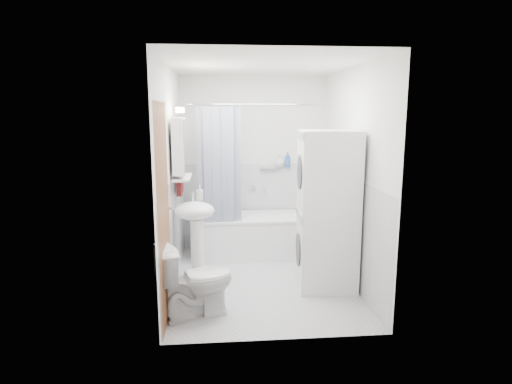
{
  "coord_description": "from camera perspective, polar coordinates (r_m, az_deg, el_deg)",
  "views": [
    {
      "loc": [
        -0.49,
        -4.62,
        1.91
      ],
      "look_at": [
        -0.07,
        0.15,
        1.01
      ],
      "focal_mm": 30.0,
      "sensor_mm": 36.0,
      "label": 1
    }
  ],
  "objects": [
    {
      "name": "shower_caddy",
      "position": [
        5.95,
        1.64,
        3.27
      ],
      "size": [
        0.22,
        0.06,
        0.02
      ],
      "primitive_type": "cube",
      "color": "silver",
      "rests_on": "room_walls"
    },
    {
      "name": "soap_pump",
      "position": [
        4.97,
        -7.5,
        -0.62
      ],
      "size": [
        0.08,
        0.17,
        0.08
      ],
      "primitive_type": "imported",
      "color": "gray",
      "rests_on": "sink"
    },
    {
      "name": "floor",
      "position": [
        5.02,
        0.94,
        -11.74
      ],
      "size": [
        2.6,
        2.6,
        0.0
      ],
      "primitive_type": "plane",
      "color": "silver",
      "rests_on": "ground"
    },
    {
      "name": "shampoo_b",
      "position": [
        5.98,
        4.23,
        3.77
      ],
      "size": [
        0.08,
        0.21,
        0.08
      ],
      "primitive_type": "imported",
      "color": "#2A5AAB",
      "rests_on": "shower_caddy"
    },
    {
      "name": "door",
      "position": [
        4.19,
        -11.24,
        -2.12
      ],
      "size": [
        0.05,
        2.0,
        2.0
      ],
      "color": "brown",
      "rests_on": "ground"
    },
    {
      "name": "shelf_cup",
      "position": [
        4.9,
        -9.71,
        2.87
      ],
      "size": [
        0.1,
        0.09,
        0.1
      ],
      "primitive_type": "imported",
      "color": "gray",
      "rests_on": "shelf"
    },
    {
      "name": "tub_spout",
      "position": [
        5.99,
        1.14,
        0.58
      ],
      "size": [
        0.04,
        0.12,
        0.04
      ],
      "primitive_type": "cylinder",
      "rotation": [
        1.57,
        0.0,
        0.0
      ],
      "color": "silver",
      "rests_on": "room_walls"
    },
    {
      "name": "washer_dryer",
      "position": [
        4.71,
        9.44,
        -2.41
      ],
      "size": [
        0.66,
        0.65,
        1.72
      ],
      "rotation": [
        0.0,
        0.0,
        -0.07
      ],
      "color": "white",
      "rests_on": "ground"
    },
    {
      "name": "shelf",
      "position": [
        4.79,
        -9.8,
        1.93
      ],
      "size": [
        0.18,
        0.54,
        0.02
      ],
      "primitive_type": "cube",
      "color": "silver",
      "rests_on": "room_walls"
    },
    {
      "name": "curtain_rod",
      "position": [
        5.28,
        -0.29,
        11.59
      ],
      "size": [
        1.61,
        0.02,
        0.02
      ],
      "primitive_type": "cylinder",
      "rotation": [
        0.0,
        1.57,
        0.0
      ],
      "color": "silver",
      "rests_on": "room_walls"
    },
    {
      "name": "shower_curtain",
      "position": [
        5.3,
        -4.92,
        3.42
      ],
      "size": [
        0.55,
        0.02,
        1.45
      ],
      "color": "#152349",
      "rests_on": "curtain_rod"
    },
    {
      "name": "room_walls",
      "position": [
        4.66,
        1.0,
        5.41
      ],
      "size": [
        2.6,
        2.6,
        2.6
      ],
      "color": "white",
      "rests_on": "ground"
    },
    {
      "name": "towel",
      "position": [
        5.01,
        -10.2,
        4.77
      ],
      "size": [
        0.07,
        0.36,
        0.87
      ],
      "color": "#5E170E",
      "rests_on": "room_walls"
    },
    {
      "name": "bathtub",
      "position": [
        5.78,
        -0.5,
        -5.55
      ],
      "size": [
        1.43,
        0.68,
        0.55
      ],
      "color": "white",
      "rests_on": "ground"
    },
    {
      "name": "toilet",
      "position": [
        4.14,
        -8.04,
        -11.64
      ],
      "size": [
        0.8,
        0.61,
        0.7
      ],
      "primitive_type": "imported",
      "rotation": [
        0.0,
        0.0,
        1.9
      ],
      "color": "white",
      "rests_on": "ground"
    },
    {
      "name": "medicine_cabinet",
      "position": [
        4.75,
        -10.12,
        6.29
      ],
      "size": [
        0.13,
        0.5,
        0.71
      ],
      "color": "white",
      "rests_on": "room_walls"
    },
    {
      "name": "shelf_bottle",
      "position": [
        4.63,
        -9.97,
        2.24
      ],
      "size": [
        0.07,
        0.18,
        0.07
      ],
      "primitive_type": "imported",
      "color": "gray",
      "rests_on": "shelf"
    },
    {
      "name": "wainscot",
      "position": [
        5.11,
        0.62,
        -4.25
      ],
      "size": [
        1.98,
        2.58,
        2.58
      ],
      "color": "silver",
      "rests_on": "ground"
    },
    {
      "name": "shampoo_a",
      "position": [
        5.96,
        3.09,
        4.0
      ],
      "size": [
        0.13,
        0.17,
        0.13
      ],
      "primitive_type": "imported",
      "color": "gray",
      "rests_on": "shower_caddy"
    },
    {
      "name": "sink",
      "position": [
        4.75,
        -8.1,
        -4.21
      ],
      "size": [
        0.44,
        0.37,
        1.04
      ],
      "color": "white",
      "rests_on": "ground"
    }
  ]
}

